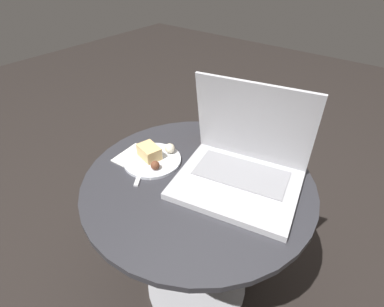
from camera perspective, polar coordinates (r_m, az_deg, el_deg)
ground_plane at (r=1.24m, az=0.88°, el=-23.49°), size 6.00×6.00×0.00m
table at (r=0.94m, az=1.09°, el=-11.70°), size 0.64×0.64×0.52m
napkin at (r=0.91m, az=-9.39°, el=-1.28°), size 0.16×0.12×0.00m
laptop at (r=0.81m, az=9.53°, el=-1.94°), size 0.37×0.32×0.27m
beer_glass at (r=0.94m, az=4.91°, el=7.89°), size 0.07×0.07×0.20m
snack_plate at (r=0.90m, az=-7.48°, el=-0.69°), size 0.17×0.17×0.05m
fork at (r=0.90m, az=-9.01°, el=-1.41°), size 0.12×0.17×0.00m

